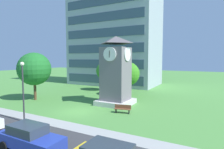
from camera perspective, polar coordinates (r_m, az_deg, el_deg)
ground_plane at (r=21.65m, az=-10.26°, el=-10.97°), size 160.00×160.00×0.00m
street_asphalt at (r=16.33m, az=-29.83°, el=-16.84°), size 120.00×7.20×0.01m
kerb_strip at (r=18.84m, az=-18.07°, el=-13.53°), size 120.00×1.60×0.01m
office_building at (r=44.41m, az=0.76°, el=13.78°), size 19.64×10.90×25.60m
clock_tower at (r=23.89m, az=1.17°, el=-0.07°), size 4.18×4.18×8.70m
park_bench at (r=20.62m, az=3.25°, el=-10.37°), size 1.86×0.88×0.88m
street_lamp at (r=19.04m, az=-25.49°, el=-2.83°), size 0.36×0.36×5.58m
tree_by_building at (r=34.20m, az=-2.01°, el=1.09°), size 3.42×3.42×5.38m
tree_streetside at (r=28.72m, az=-22.58°, el=1.56°), size 4.65×4.65×6.75m
tree_near_tower at (r=29.35m, az=4.83°, el=0.19°), size 3.70×3.70×5.38m
parked_car_blue at (r=13.57m, az=-23.76°, el=-17.20°), size 4.65×1.90×1.69m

